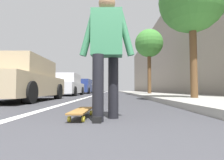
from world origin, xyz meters
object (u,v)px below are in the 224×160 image
object	(u,v)px
skateboard	(81,111)
skater_person	(107,47)
traffic_light	(100,70)
parked_car_far	(83,87)
street_tree_near	(192,0)
street_tree_mid	(149,44)
parked_car_near	(22,81)
parked_car_mid	(66,85)
parked_car_end	(92,88)

from	to	relation	value
skateboard	skater_person	xyz separation A→B (m)	(-0.15, -0.35, 0.84)
traffic_light	parked_car_far	bearing A→B (deg)	161.83
street_tree_near	street_tree_mid	size ratio (longest dim) A/B	0.93
traffic_light	street_tree_mid	bearing A→B (deg)	-157.15
parked_car_near	traffic_light	xyz separation A→B (m)	(16.82, -1.43, 2.24)
skater_person	traffic_light	world-z (taller)	traffic_light
skater_person	parked_car_mid	size ratio (longest dim) A/B	0.38
skateboard	traffic_light	xyz separation A→B (m)	(20.56, 1.31, 2.85)
parked_car_mid	street_tree_mid	world-z (taller)	street_tree_mid
parked_car_near	street_tree_mid	distance (m)	9.22
parked_car_end	street_tree_mid	xyz separation A→B (m)	(-12.38, -5.59, 2.98)
skateboard	street_tree_near	size ratio (longest dim) A/B	0.19
parked_car_far	street_tree_near	bearing A→B (deg)	-155.97
parked_car_mid	parked_car_far	size ratio (longest dim) A/B	0.93
skater_person	traffic_light	xyz separation A→B (m)	(20.71, 1.65, 2.01)
parked_car_far	traffic_light	world-z (taller)	traffic_light
skater_person	parked_car_far	bearing A→B (deg)	10.69
skateboard	street_tree_near	distance (m)	5.50
skater_person	street_tree_mid	distance (m)	11.12
skater_person	parked_car_end	world-z (taller)	skater_person
parked_car_near	parked_car_mid	bearing A→B (deg)	0.79
parked_car_end	traffic_light	world-z (taller)	traffic_light
street_tree_near	parked_car_end	bearing A→B (deg)	16.09
skateboard	street_tree_mid	distance (m)	11.31
parked_car_near	traffic_light	world-z (taller)	traffic_light
skateboard	parked_car_mid	bearing A→B (deg)	15.88
parked_car_near	parked_car_end	bearing A→B (deg)	-0.48
skater_person	parked_car_end	xyz separation A→B (m)	(22.82, 2.92, -0.23)
skater_person	parked_car_far	distance (m)	16.63
parked_car_mid	parked_car_far	distance (m)	6.29
skater_person	parked_car_near	world-z (taller)	skater_person
parked_car_mid	traffic_light	world-z (taller)	traffic_light
parked_car_near	street_tree_mid	xyz separation A→B (m)	(6.56, -5.75, 2.98)
skateboard	parked_car_near	bearing A→B (deg)	36.19
skater_person	street_tree_near	distance (m)	4.95
skateboard	parked_car_far	distance (m)	16.43
parked_car_far	street_tree_mid	size ratio (longest dim) A/B	0.98
skateboard	street_tree_mid	bearing A→B (deg)	-16.35
parked_car_near	parked_car_end	world-z (taller)	parked_car_end
parked_car_far	street_tree_mid	bearing A→B (deg)	-135.70
parked_car_mid	traffic_light	distance (m)	11.00
street_tree_mid	parked_car_mid	bearing A→B (deg)	93.86
parked_car_near	parked_car_mid	distance (m)	6.17
parked_car_end	traffic_light	size ratio (longest dim) A/B	1.07
street_tree_near	street_tree_mid	bearing A→B (deg)	0.00
traffic_light	street_tree_near	bearing A→B (deg)	-165.95
parked_car_near	street_tree_near	world-z (taller)	street_tree_near
parked_car_far	street_tree_near	world-z (taller)	street_tree_near
parked_car_far	parked_car_end	distance (m)	6.48
parked_car_far	traffic_light	bearing A→B (deg)	-18.17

